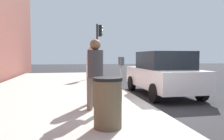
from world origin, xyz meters
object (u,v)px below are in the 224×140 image
object	(u,v)px
parked_sedan_near	(163,73)
traffic_signal	(99,42)
pedestrian_bystander	(95,68)
trash_bin	(108,103)
pedestrian_at_meter	(93,71)
parking_meter	(121,69)

from	to	relation	value
parked_sedan_near	traffic_signal	world-z (taller)	traffic_signal
pedestrian_bystander	trash_bin	distance (m)	1.52
pedestrian_bystander	parked_sedan_near	world-z (taller)	pedestrian_bystander
pedestrian_at_meter	pedestrian_bystander	bearing A→B (deg)	-103.41
traffic_signal	trash_bin	world-z (taller)	traffic_signal
pedestrian_at_meter	pedestrian_bystander	xyz separation A→B (m)	(-0.81, 0.01, 0.11)
parking_meter	parked_sedan_near	xyz separation A→B (m)	(1.60, -2.10, -0.27)
parked_sedan_near	traffic_signal	xyz separation A→B (m)	(6.57, 1.76, 1.68)
pedestrian_bystander	parked_sedan_near	bearing A→B (deg)	-1.18
trash_bin	parking_meter	bearing A→B (deg)	-18.68
parking_meter	traffic_signal	distance (m)	8.30
parked_sedan_near	traffic_signal	size ratio (longest dim) A/B	1.22
parking_meter	pedestrian_bystander	world-z (taller)	pedestrian_bystander
traffic_signal	pedestrian_bystander	bearing A→B (deg)	172.17
pedestrian_at_meter	traffic_signal	distance (m)	8.74
pedestrian_at_meter	parked_sedan_near	xyz separation A→B (m)	(1.96, -3.04, -0.27)
pedestrian_bystander	traffic_signal	distance (m)	9.52
parking_meter	parked_sedan_near	bearing A→B (deg)	-52.62
trash_bin	pedestrian_at_meter	bearing A→B (deg)	1.97
parking_meter	parked_sedan_near	size ratio (longest dim) A/B	0.32
pedestrian_at_meter	pedestrian_bystander	size ratio (longest dim) A/B	0.92
pedestrian_bystander	pedestrian_at_meter	bearing A→B (deg)	45.87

